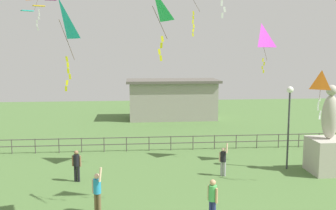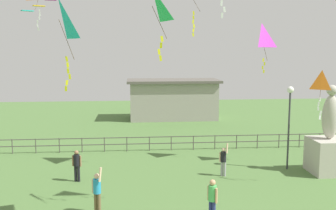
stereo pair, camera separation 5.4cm
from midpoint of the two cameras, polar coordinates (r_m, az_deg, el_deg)
The scene contains 12 objects.
statue_monument at distance 22.45m, azimuth 22.51°, elevation -5.77°, with size 1.90×1.90×4.75m.
lamppost at distance 22.01m, azimuth 17.38°, elevation -0.67°, with size 0.36×0.36×4.61m.
person_0 at distance 16.11m, azimuth -10.50°, elevation -12.23°, with size 0.46×0.42×1.95m.
person_1 at distance 15.17m, azimuth 6.49°, elevation -13.45°, with size 0.32×0.45×1.70m.
person_2 at distance 20.03m, azimuth -13.41°, elevation -8.43°, with size 0.47×0.30×1.60m.
person_3 at distance 20.55m, azimuth 8.08°, elevation -7.95°, with size 0.44×0.37×1.78m.
kite_0 at distance 13.39m, azimuth -2.35°, elevation 14.05°, with size 0.93×0.96×2.39m.
kite_1 at distance 14.81m, azimuth -15.81°, elevation 11.56°, with size 0.93×0.96×3.36m.
kite_5 at distance 19.66m, azimuth 21.60°, elevation 3.07°, with size 0.76×0.68×2.33m.
kite_7 at distance 23.01m, azimuth 13.50°, elevation 9.71°, with size 1.21×0.98×2.80m.
waterfront_railing at distance 25.56m, azimuth 0.75°, elevation -5.32°, with size 36.05×0.06×0.95m.
pavilion_building at distance 37.22m, azimuth 0.62°, elevation 0.90°, with size 8.79×4.21×3.78m.
Camera 1 is at (-3.04, -10.74, 6.51)m, focal length 41.31 mm.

